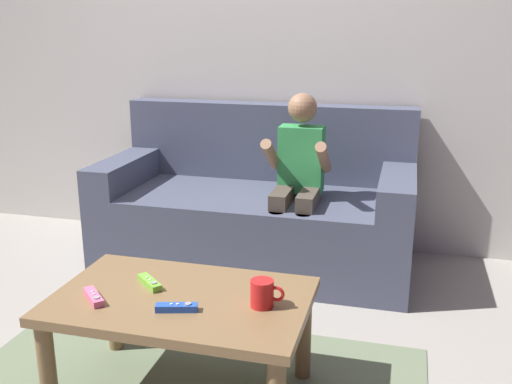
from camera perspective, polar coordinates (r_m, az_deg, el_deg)
The scene contains 8 objects.
wall_back at distance 3.56m, azimuth 0.32°, elevation 14.89°, with size 4.83×0.05×2.50m, color beige.
couch at distance 3.32m, azimuth 0.15°, elevation -1.81°, with size 1.72×0.80×0.88m.
person_seated_on_couch at distance 3.02m, azimuth 4.13°, elevation 1.51°, with size 0.33×0.40×0.99m.
coffee_table at distance 2.12m, azimuth -7.35°, elevation -11.67°, with size 0.90×0.57×0.40m.
game_remote_pink_near_edge at distance 2.13m, azimuth -15.64°, elevation -9.88°, with size 0.12×0.12×0.03m.
game_remote_blue_center at distance 2.00m, azimuth -7.78°, elevation -11.17°, with size 0.14×0.07×0.03m.
game_remote_lime_far_corner at distance 2.19m, azimuth -10.39°, elevation -8.73°, with size 0.13×0.12×0.03m.
coffee_mug at distance 1.99m, azimuth 0.67°, elevation -9.94°, with size 0.12×0.08×0.09m.
Camera 1 is at (0.89, -1.74, 1.32)m, focal length 40.77 mm.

